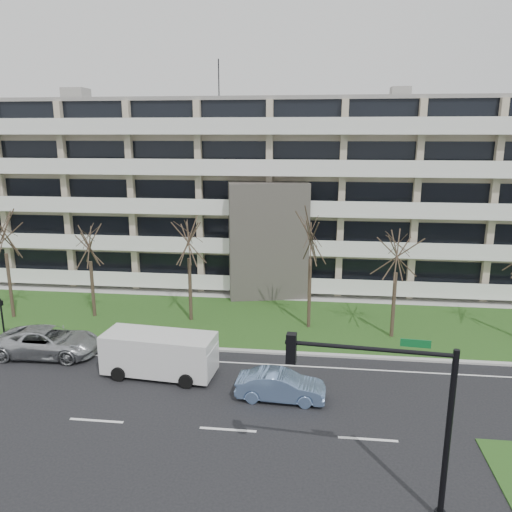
# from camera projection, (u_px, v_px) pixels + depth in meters

# --- Properties ---
(ground) EXTENTS (160.00, 160.00, 0.00)m
(ground) POSITION_uv_depth(u_px,v_px,m) (228.00, 430.00, 21.74)
(ground) COLOR black
(ground) RESTS_ON ground
(grass_verge) EXTENTS (90.00, 10.00, 0.06)m
(grass_verge) POSITION_uv_depth(u_px,v_px,m) (260.00, 321.00, 34.27)
(grass_verge) COLOR #26511B
(grass_verge) RESTS_ON ground
(curb) EXTENTS (90.00, 0.35, 0.12)m
(curb) POSITION_uv_depth(u_px,v_px,m) (251.00, 351.00, 29.44)
(curb) COLOR #B2B2AD
(curb) RESTS_ON ground
(sidewalk) EXTENTS (90.00, 2.00, 0.08)m
(sidewalk) POSITION_uv_depth(u_px,v_px,m) (268.00, 296.00, 39.57)
(sidewalk) COLOR #B2B2AD
(sidewalk) RESTS_ON ground
(lane_edge_line) EXTENTS (90.00, 0.12, 0.01)m
(lane_edge_line) POSITION_uv_depth(u_px,v_px,m) (248.00, 363.00, 28.00)
(lane_edge_line) COLOR white
(lane_edge_line) RESTS_ON ground
(apartment_building) EXTENTS (60.50, 15.10, 18.75)m
(apartment_building) POSITION_uv_depth(u_px,v_px,m) (275.00, 191.00, 44.33)
(apartment_building) COLOR tan
(apartment_building) RESTS_ON ground
(silver_pickup) EXTENTS (6.04, 2.92, 1.66)m
(silver_pickup) POSITION_uv_depth(u_px,v_px,m) (48.00, 342.00, 28.89)
(silver_pickup) COLOR #B1B4B9
(silver_pickup) RESTS_ON ground
(blue_sedan) EXTENTS (4.36, 1.71, 1.41)m
(blue_sedan) POSITION_uv_depth(u_px,v_px,m) (281.00, 386.00, 24.08)
(blue_sedan) COLOR #7495CA
(blue_sedan) RESTS_ON ground
(white_van) EXTENTS (6.11, 2.87, 2.30)m
(white_van) POSITION_uv_depth(u_px,v_px,m) (161.00, 351.00, 26.38)
(white_van) COLOR silver
(white_van) RESTS_ON ground
(traffic_signal) EXTENTS (5.48, 0.79, 6.35)m
(traffic_signal) POSITION_uv_depth(u_px,v_px,m) (392.00, 403.00, 16.08)
(traffic_signal) COLOR black
(traffic_signal) RESTS_ON ground
(pedestrian_signal) EXTENTS (0.33, 0.30, 2.84)m
(pedestrian_signal) POSITION_uv_depth(u_px,v_px,m) (2.00, 315.00, 30.42)
(pedestrian_signal) COLOR black
(pedestrian_signal) RESTS_ON ground
(tree_1) EXTENTS (4.12, 4.12, 8.23)m
(tree_1) POSITION_uv_depth(u_px,v_px,m) (3.00, 228.00, 33.50)
(tree_1) COLOR #382B21
(tree_1) RESTS_ON ground
(tree_2) EXTENTS (3.58, 3.58, 7.16)m
(tree_2) POSITION_uv_depth(u_px,v_px,m) (89.00, 239.00, 33.88)
(tree_2) COLOR #382B21
(tree_2) RESTS_ON ground
(tree_3) EXTENTS (3.95, 3.95, 7.90)m
(tree_3) POSITION_uv_depth(u_px,v_px,m) (188.00, 233.00, 33.01)
(tree_3) COLOR #382B21
(tree_3) RESTS_ON ground
(tree_4) EXTENTS (4.21, 4.21, 8.42)m
(tree_4) POSITION_uv_depth(u_px,v_px,m) (311.00, 231.00, 31.63)
(tree_4) COLOR #382B21
(tree_4) RESTS_ON ground
(tree_5) EXTENTS (3.79, 3.79, 7.58)m
(tree_5) POSITION_uv_depth(u_px,v_px,m) (398.00, 247.00, 30.23)
(tree_5) COLOR #382B21
(tree_5) RESTS_ON ground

